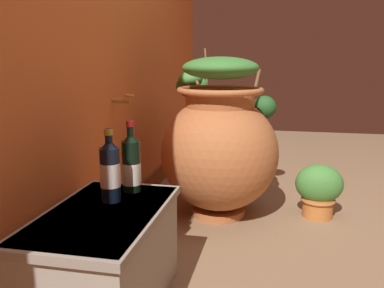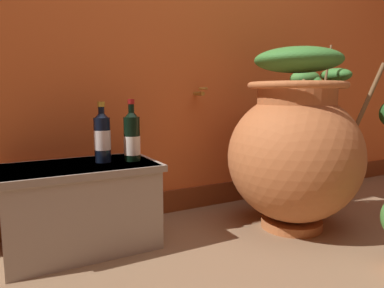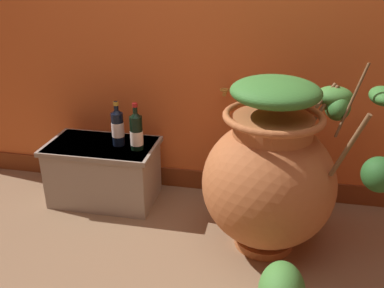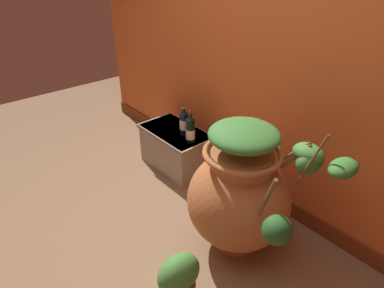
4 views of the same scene
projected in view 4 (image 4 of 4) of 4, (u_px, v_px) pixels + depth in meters
ground_plane at (146, 249)px, 2.41m from camera, size 7.00×7.00×0.00m
back_wall at (271, 42)px, 2.43m from camera, size 4.40×0.33×2.60m
terracotta_urn at (241, 193)px, 2.24m from camera, size 0.97×0.71×1.02m
stone_ledge at (176, 148)px, 3.22m from camera, size 0.70×0.41×0.40m
wine_bottle_left at (190, 129)px, 2.89m from camera, size 0.08×0.08×0.30m
wine_bottle_middle at (184, 122)px, 3.00m from camera, size 0.08×0.08×0.29m
potted_shrub at (179, 277)px, 2.00m from camera, size 0.21×0.28×0.33m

